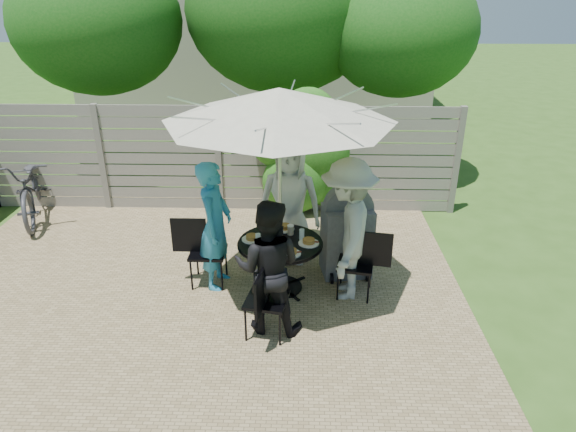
{
  "coord_description": "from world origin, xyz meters",
  "views": [
    {
      "loc": [
        1.42,
        -5.26,
        3.66
      ],
      "look_at": [
        1.25,
        0.65,
        0.96
      ],
      "focal_mm": 32.0,
      "sensor_mm": 36.0,
      "label": 1
    }
  ],
  "objects_px": {
    "person_back": "(290,201)",
    "plate_right": "(309,242)",
    "person_front": "(268,268)",
    "bbq_grill": "(347,234)",
    "glass_back": "(275,227)",
    "bicycle": "(33,187)",
    "chair_front": "(266,314)",
    "person_right": "(347,231)",
    "plate_extra": "(291,252)",
    "syrup_jug": "(276,234)",
    "plate_front": "(275,254)",
    "glass_left": "(258,239)",
    "glass_right": "(302,234)",
    "plate_back": "(285,228)",
    "umbrella": "(279,105)",
    "chair_back": "(291,238)",
    "person_left": "(215,226)",
    "coffee_cup": "(291,230)",
    "patio_table": "(280,256)",
    "plate_left": "(252,238)",
    "glass_front": "(285,247)",
    "chair_left": "(208,264)",
    "chair_right": "(356,276)"
  },
  "relations": [
    {
      "from": "plate_extra",
      "to": "syrup_jug",
      "type": "xyz_separation_m",
      "value": [
        -0.2,
        0.38,
        0.06
      ]
    },
    {
      "from": "syrup_jug",
      "to": "bicycle",
      "type": "height_order",
      "value": "bicycle"
    },
    {
      "from": "chair_left",
      "to": "person_front",
      "type": "height_order",
      "value": "person_front"
    },
    {
      "from": "plate_left",
      "to": "bicycle",
      "type": "xyz_separation_m",
      "value": [
        -3.88,
        2.11,
        -0.17
      ]
    },
    {
      "from": "plate_front",
      "to": "plate_back",
      "type": "bearing_deg",
      "value": 83.27
    },
    {
      "from": "chair_back",
      "to": "person_front",
      "type": "height_order",
      "value": "person_front"
    },
    {
      "from": "plate_left",
      "to": "plate_front",
      "type": "relative_size",
      "value": 1.0
    },
    {
      "from": "patio_table",
      "to": "chair_left",
      "type": "xyz_separation_m",
      "value": [
        -0.96,
        0.11,
        -0.2
      ]
    },
    {
      "from": "chair_front",
      "to": "person_right",
      "type": "distance_m",
      "value": 1.42
    },
    {
      "from": "glass_front",
      "to": "plate_left",
      "type": "bearing_deg",
      "value": 144.09
    },
    {
      "from": "plate_back",
      "to": "bicycle",
      "type": "height_order",
      "value": "bicycle"
    },
    {
      "from": "chair_front",
      "to": "bicycle",
      "type": "distance_m",
      "value": 5.17
    },
    {
      "from": "glass_front",
      "to": "plate_right",
      "type": "bearing_deg",
      "value": 38.77
    },
    {
      "from": "plate_left",
      "to": "glass_back",
      "type": "height_order",
      "value": "glass_back"
    },
    {
      "from": "person_front",
      "to": "glass_left",
      "type": "bearing_deg",
      "value": -70.3
    },
    {
      "from": "chair_back",
      "to": "chair_right",
      "type": "bearing_deg",
      "value": 43.35
    },
    {
      "from": "glass_back",
      "to": "bicycle",
      "type": "height_order",
      "value": "bicycle"
    },
    {
      "from": "person_left",
      "to": "bicycle",
      "type": "bearing_deg",
      "value": 65.62
    },
    {
      "from": "glass_left",
      "to": "glass_right",
      "type": "xyz_separation_m",
      "value": [
        0.54,
        0.15,
        0.0
      ]
    },
    {
      "from": "person_front",
      "to": "bbq_grill",
      "type": "relative_size",
      "value": 1.23
    },
    {
      "from": "patio_table",
      "to": "chair_front",
      "type": "relative_size",
      "value": 1.26
    },
    {
      "from": "person_right",
      "to": "glass_front",
      "type": "bearing_deg",
      "value": -70.3
    },
    {
      "from": "person_front",
      "to": "coffee_cup",
      "type": "xyz_separation_m",
      "value": [
        0.22,
        1.03,
        -0.04
      ]
    },
    {
      "from": "plate_front",
      "to": "chair_front",
      "type": "bearing_deg",
      "value": -96.83
    },
    {
      "from": "plate_front",
      "to": "plate_extra",
      "type": "xyz_separation_m",
      "value": [
        0.19,
        0.04,
        0.0
      ]
    },
    {
      "from": "umbrella",
      "to": "plate_front",
      "type": "distance_m",
      "value": 1.73
    },
    {
      "from": "person_back",
      "to": "plate_right",
      "type": "distance_m",
      "value": 0.92
    },
    {
      "from": "person_front",
      "to": "plate_back",
      "type": "distance_m",
      "value": 1.19
    },
    {
      "from": "person_left",
      "to": "bbq_grill",
      "type": "height_order",
      "value": "person_left"
    },
    {
      "from": "glass_left",
      "to": "umbrella",
      "type": "bearing_deg",
      "value": 15.27
    },
    {
      "from": "chair_back",
      "to": "chair_front",
      "type": "relative_size",
      "value": 0.92
    },
    {
      "from": "patio_table",
      "to": "plate_front",
      "type": "relative_size",
      "value": 4.52
    },
    {
      "from": "plate_extra",
      "to": "glass_right",
      "type": "relative_size",
      "value": 1.71
    },
    {
      "from": "syrup_jug",
      "to": "coffee_cup",
      "type": "xyz_separation_m",
      "value": [
        0.18,
        0.15,
        -0.02
      ]
    },
    {
      "from": "glass_back",
      "to": "glass_right",
      "type": "xyz_separation_m",
      "value": [
        0.34,
        -0.2,
        0.0
      ]
    },
    {
      "from": "chair_back",
      "to": "glass_left",
      "type": "distance_m",
      "value": 1.21
    },
    {
      "from": "chair_back",
      "to": "coffee_cup",
      "type": "height_order",
      "value": "chair_back"
    },
    {
      "from": "plate_front",
      "to": "bbq_grill",
      "type": "height_order",
      "value": "bbq_grill"
    },
    {
      "from": "plate_back",
      "to": "glass_right",
      "type": "bearing_deg",
      "value": -51.23
    },
    {
      "from": "umbrella",
      "to": "plate_front",
      "type": "relative_size",
      "value": 11.46
    },
    {
      "from": "person_right",
      "to": "syrup_jug",
      "type": "xyz_separation_m",
      "value": [
        -0.88,
        0.15,
        -0.13
      ]
    },
    {
      "from": "patio_table",
      "to": "glass_back",
      "type": "distance_m",
      "value": 0.4
    },
    {
      "from": "chair_back",
      "to": "plate_left",
      "type": "xyz_separation_m",
      "value": [
        -0.47,
        -0.92,
        0.46
      ]
    },
    {
      "from": "person_right",
      "to": "glass_front",
      "type": "height_order",
      "value": "person_right"
    },
    {
      "from": "glass_left",
      "to": "bicycle",
      "type": "bearing_deg",
      "value": 150.65
    },
    {
      "from": "plate_right",
      "to": "coffee_cup",
      "type": "relative_size",
      "value": 2.17
    },
    {
      "from": "plate_left",
      "to": "bicycle",
      "type": "relative_size",
      "value": 0.13
    },
    {
      "from": "syrup_jug",
      "to": "chair_back",
      "type": "bearing_deg",
      "value": 79.54
    },
    {
      "from": "person_right",
      "to": "plate_left",
      "type": "relative_size",
      "value": 6.99
    },
    {
      "from": "umbrella",
      "to": "bicycle",
      "type": "distance_m",
      "value": 5.1
    }
  ]
}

